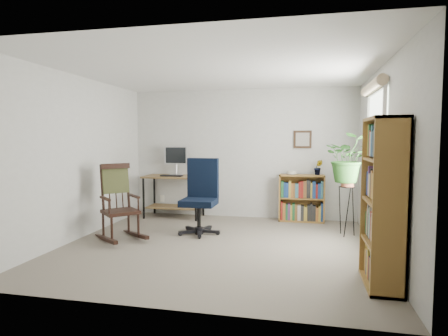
% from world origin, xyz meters
% --- Properties ---
extents(floor, '(4.20, 4.00, 0.00)m').
position_xyz_m(floor, '(0.00, 0.00, 0.00)').
color(floor, gray).
rests_on(floor, ground).
extents(ceiling, '(4.20, 4.00, 0.00)m').
position_xyz_m(ceiling, '(0.00, 0.00, 2.40)').
color(ceiling, silver).
rests_on(ceiling, ground).
extents(wall_back, '(4.20, 0.00, 2.40)m').
position_xyz_m(wall_back, '(0.00, 2.00, 1.20)').
color(wall_back, beige).
rests_on(wall_back, ground).
extents(wall_front, '(4.20, 0.00, 2.40)m').
position_xyz_m(wall_front, '(0.00, -2.00, 1.20)').
color(wall_front, beige).
rests_on(wall_front, ground).
extents(wall_left, '(0.00, 4.00, 2.40)m').
position_xyz_m(wall_left, '(-2.10, 0.00, 1.20)').
color(wall_left, beige).
rests_on(wall_left, ground).
extents(wall_right, '(0.00, 4.00, 2.40)m').
position_xyz_m(wall_right, '(2.10, 0.00, 1.20)').
color(wall_right, beige).
rests_on(wall_right, ground).
extents(window, '(0.12, 1.20, 1.50)m').
position_xyz_m(window, '(2.06, 0.30, 1.40)').
color(window, silver).
rests_on(window, wall_right).
extents(desk, '(1.09, 0.60, 0.79)m').
position_xyz_m(desk, '(-1.24, 1.70, 0.39)').
color(desk, brown).
rests_on(desk, floor).
extents(monitor, '(0.46, 0.16, 0.56)m').
position_xyz_m(monitor, '(-1.24, 1.84, 1.07)').
color(monitor, '#B3B3B7').
rests_on(monitor, desk).
extents(keyboard, '(0.40, 0.15, 0.02)m').
position_xyz_m(keyboard, '(-1.24, 1.58, 0.80)').
color(keyboard, black).
rests_on(keyboard, desk).
extents(office_chair, '(0.66, 0.66, 1.19)m').
position_xyz_m(office_chair, '(-0.43, 0.57, 0.60)').
color(office_chair, black).
rests_on(office_chair, floor).
extents(rocking_chair, '(1.11, 1.10, 1.13)m').
position_xyz_m(rocking_chair, '(-1.47, 0.03, 0.56)').
color(rocking_chair, black).
rests_on(rocking_chair, floor).
extents(low_bookshelf, '(0.80, 0.27, 0.84)m').
position_xyz_m(low_bookshelf, '(1.12, 1.82, 0.42)').
color(low_bookshelf, olive).
rests_on(low_bookshelf, floor).
extents(tall_bookshelf, '(0.32, 0.74, 1.69)m').
position_xyz_m(tall_bookshelf, '(1.92, -1.03, 0.84)').
color(tall_bookshelf, olive).
rests_on(tall_bookshelf, floor).
extents(plant_stand, '(0.26, 0.26, 0.88)m').
position_xyz_m(plant_stand, '(1.80, 0.95, 0.44)').
color(plant_stand, black).
rests_on(plant_stand, floor).
extents(spider_plant, '(1.69, 1.88, 1.46)m').
position_xyz_m(spider_plant, '(1.80, 0.95, 1.55)').
color(spider_plant, '#285C20').
rests_on(spider_plant, plant_stand).
extents(potted_plant_small, '(0.13, 0.24, 0.11)m').
position_xyz_m(potted_plant_small, '(1.40, 1.83, 0.90)').
color(potted_plant_small, '#285C20').
rests_on(potted_plant_small, low_bookshelf).
extents(framed_picture, '(0.32, 0.04, 0.32)m').
position_xyz_m(framed_picture, '(1.12, 1.97, 1.47)').
color(framed_picture, black).
rests_on(framed_picture, wall_back).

